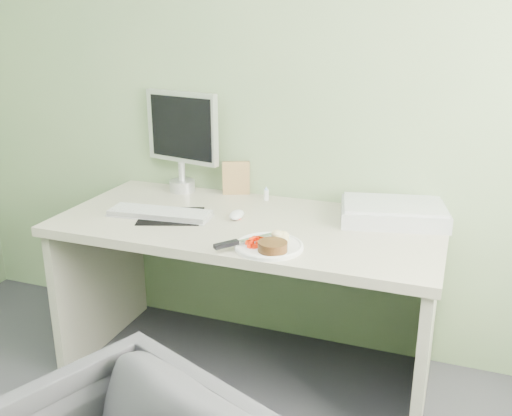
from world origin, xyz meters
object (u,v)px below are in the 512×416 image
(desk, at_px, (248,261))
(monitor, at_px, (182,136))
(plate, at_px, (269,246))
(scanner, at_px, (393,213))

(desk, height_order, monitor, monitor)
(desk, bearing_deg, monitor, 145.63)
(plate, relative_size, scanner, 0.60)
(scanner, xyz_separation_m, monitor, (-1.03, 0.10, 0.24))
(desk, distance_m, monitor, 0.72)
(plate, bearing_deg, scanner, 49.66)
(desk, height_order, scanner, scanner)
(plate, xyz_separation_m, scanner, (0.39, 0.46, 0.03))
(desk, distance_m, scanner, 0.65)
(desk, distance_m, plate, 0.36)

